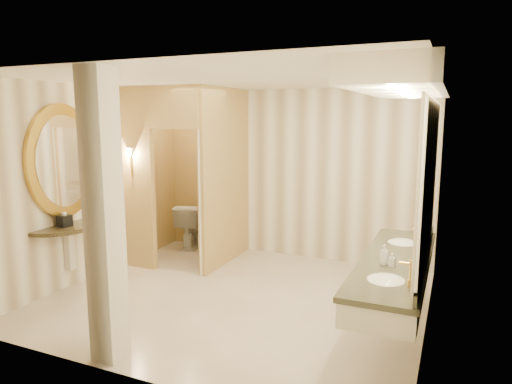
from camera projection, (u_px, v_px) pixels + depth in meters
floor at (237, 297)px, 5.79m from camera, size 4.50×4.50×0.00m
ceiling at (235, 79)px, 5.36m from camera, size 4.50×4.50×0.00m
wall_back at (290, 174)px, 7.38m from camera, size 4.50×0.02×2.70m
wall_front at (129, 228)px, 3.76m from camera, size 4.50×0.02×2.70m
wall_left at (94, 182)px, 6.46m from camera, size 0.02×4.00×2.70m
wall_right at (433, 207)px, 4.68m from camera, size 0.02×4.00×2.70m
toilet_closet at (197, 176)px, 6.89m from camera, size 1.50×1.55×2.70m
wall_sconce at (131, 154)px, 6.66m from camera, size 0.14×0.14×0.42m
vanity at (402, 183)px, 4.38m from camera, size 0.75×2.60×2.09m
console_shelf at (64, 188)px, 5.93m from camera, size 1.13×1.13×2.02m
pillar at (104, 219)px, 4.12m from camera, size 0.26×0.26×2.70m
tissue_box at (65, 221)px, 5.83m from camera, size 0.17×0.17×0.15m
toilet at (191, 225)px, 8.00m from camera, size 0.63×0.85×0.78m
soap_bottle_a at (392, 260)px, 4.26m from camera, size 0.07×0.07×0.13m
soap_bottle_b at (384, 254)px, 4.48m from camera, size 0.09×0.09×0.11m
soap_bottle_c at (384, 255)px, 4.30m from camera, size 0.09×0.10×0.20m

